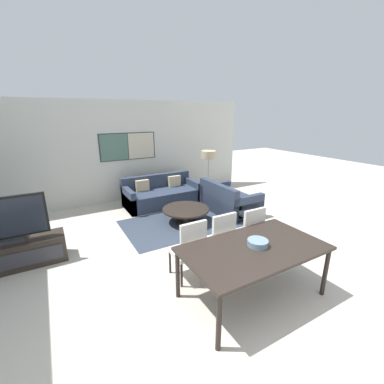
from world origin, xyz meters
TOP-DOWN VIEW (x-y plane):
  - ground_plane at (0.00, 0.00)m, footprint 24.00×24.00m
  - wall_back at (0.00, 5.60)m, footprint 7.76×0.09m
  - area_rug at (0.71, 3.23)m, footprint 2.85×1.71m
  - tv_console at (-2.59, 3.01)m, footprint 1.48×0.47m
  - television at (-2.59, 3.01)m, footprint 1.10×0.20m
  - sofa_main at (0.71, 4.69)m, footprint 2.04×0.95m
  - sofa_side at (1.98, 3.29)m, footprint 0.95×1.47m
  - coffee_table at (0.71, 3.23)m, footprint 1.08×1.08m
  - dining_table at (0.31, 0.55)m, footprint 1.92×1.09m
  - dining_chair_left at (-0.25, 1.31)m, footprint 0.46×0.46m
  - dining_chair_centre at (0.31, 1.33)m, footprint 0.46×0.46m
  - dining_chair_right at (0.87, 1.27)m, footprint 0.46×0.46m
  - fruit_bowl at (0.37, 0.56)m, footprint 0.28×0.28m
  - floor_lamp at (2.17, 4.52)m, footprint 0.43×0.43m

SIDE VIEW (x-z plane):
  - ground_plane at x=0.00m, z-range 0.00..0.00m
  - area_rug at x=0.71m, z-range 0.00..0.01m
  - tv_console at x=-2.59m, z-range 0.00..0.46m
  - coffee_table at x=0.71m, z-range 0.09..0.43m
  - sofa_side at x=1.98m, z-range -0.13..0.66m
  - sofa_main at x=0.71m, z-range -0.13..0.66m
  - dining_chair_left at x=-0.25m, z-range 0.04..1.03m
  - dining_chair_centre at x=0.31m, z-range 0.04..1.03m
  - dining_chair_right at x=0.87m, z-range 0.04..1.03m
  - dining_table at x=0.31m, z-range 0.32..1.09m
  - fruit_bowl at x=0.37m, z-range 0.77..0.85m
  - television at x=-2.59m, z-range 0.46..1.23m
  - floor_lamp at x=2.17m, z-range 0.52..1.94m
  - wall_back at x=0.00m, z-range 0.00..2.80m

